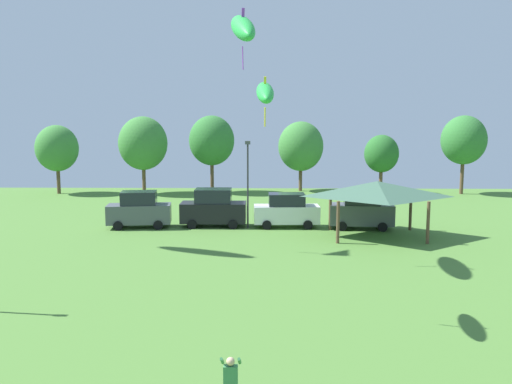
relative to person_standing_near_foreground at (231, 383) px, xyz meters
The scene contains 15 objects.
person_standing_near_foreground is the anchor object (origin of this frame).
kite_flying_4 10.45m from the person_standing_near_foreground, 83.43° to the left, with size 0.78×2.93×1.85m.
kite_flying_6 19.23m from the person_standing_near_foreground, 91.29° to the left, with size 1.97×5.01×3.36m.
parked_car_leftmost 25.50m from the person_standing_near_foreground, 108.30° to the left, with size 4.54×2.37×2.55m.
parked_car_second_from_left 24.90m from the person_standing_near_foreground, 96.59° to the left, with size 4.58×2.14×2.68m.
parked_car_third_from_left 24.68m from the person_standing_near_foreground, 84.67° to the left, with size 4.61×2.06×2.38m.
parked_car_rightmost_in_row 25.22m from the person_standing_near_foreground, 72.84° to the left, with size 4.47×2.26×2.68m.
park_pavilion 23.16m from the person_standing_near_foreground, 69.78° to the left, with size 7.06×5.25×3.60m.
light_post_0 24.29m from the person_standing_near_foreground, 90.98° to the left, with size 0.36×0.20×6.06m.
treeline_tree_0 46.28m from the person_standing_near_foreground, 116.12° to the left, with size 4.25×4.25×6.95m.
treeline_tree_1 43.23m from the person_standing_near_foreground, 105.59° to the left, with size 4.89×4.89×7.81m.
treeline_tree_2 43.04m from the person_standing_near_foreground, 96.37° to the left, with size 4.63×4.63×7.91m.
treeline_tree_3 44.36m from the person_standing_near_foreground, 84.22° to the left, with size 4.71×4.71×7.30m.
treeline_tree_4 44.53m from the person_standing_near_foreground, 73.52° to the left, with size 3.49×3.49×5.96m.
treeline_tree_5 47.02m from the person_standing_near_foreground, 63.81° to the left, with size 4.46×4.46×7.91m.
Camera 1 is at (-0.80, 1.04, 7.53)m, focal length 38.00 mm.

